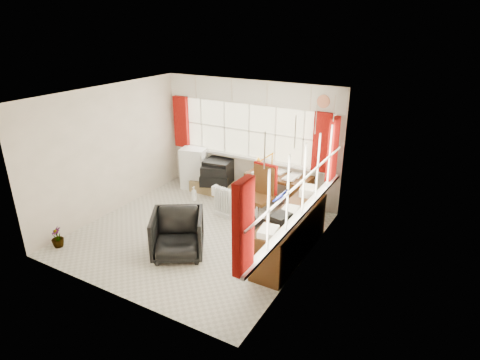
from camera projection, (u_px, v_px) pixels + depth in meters
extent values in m
plane|color=beige|center=(197.00, 233.00, 7.28)|extent=(4.00, 4.00, 0.00)
plane|color=beige|center=(250.00, 140.00, 8.43)|extent=(4.00, 0.00, 4.00)
plane|color=beige|center=(104.00, 216.00, 5.20)|extent=(4.00, 0.00, 4.00)
plane|color=beige|center=(109.00, 151.00, 7.73)|extent=(0.00, 4.00, 4.00)
plane|color=beige|center=(305.00, 192.00, 5.90)|extent=(0.00, 4.00, 4.00)
plane|color=white|center=(191.00, 95.00, 6.35)|extent=(4.00, 4.00, 0.00)
plane|color=#F8F1C5|center=(249.00, 131.00, 8.34)|extent=(3.60, 0.00, 3.60)
cube|color=white|center=(248.00, 158.00, 8.52)|extent=(3.70, 0.12, 0.05)
cube|color=white|center=(201.00, 124.00, 8.88)|extent=(0.03, 0.02, 1.10)
cube|color=white|center=(225.00, 127.00, 8.60)|extent=(0.03, 0.02, 1.10)
cube|color=white|center=(249.00, 131.00, 8.33)|extent=(0.03, 0.02, 1.10)
cube|color=white|center=(275.00, 135.00, 8.06)|extent=(0.03, 0.02, 1.10)
cube|color=white|center=(303.00, 139.00, 7.78)|extent=(0.03, 0.02, 1.10)
plane|color=#F8F1C5|center=(305.00, 179.00, 5.84)|extent=(0.00, 3.60, 3.60)
cube|color=white|center=(300.00, 214.00, 6.07)|extent=(0.12, 3.70, 0.05)
cube|color=white|center=(268.00, 211.00, 4.87)|extent=(0.02, 0.03, 1.10)
cube|color=white|center=(288.00, 194.00, 5.36)|extent=(0.02, 0.03, 1.10)
cube|color=white|center=(304.00, 179.00, 5.84)|extent=(0.02, 0.03, 1.10)
cube|color=white|center=(318.00, 167.00, 6.33)|extent=(0.02, 0.03, 1.10)
cube|color=white|center=(330.00, 156.00, 6.81)|extent=(0.02, 0.03, 1.10)
cube|color=#961408|center=(181.00, 122.00, 9.05)|extent=(0.35, 0.10, 1.15)
cube|color=#961408|center=(322.00, 143.00, 7.54)|extent=(0.35, 0.10, 1.15)
cube|color=#961408|center=(333.00, 149.00, 7.16)|extent=(0.10, 0.35, 1.15)
cube|color=#961408|center=(243.00, 227.00, 4.50)|extent=(0.10, 0.35, 1.15)
cube|color=silver|center=(249.00, 92.00, 8.02)|extent=(3.95, 0.08, 0.48)
cube|color=silver|center=(307.00, 126.00, 5.55)|extent=(0.08, 3.95, 0.48)
cube|color=#492411|center=(279.00, 176.00, 7.99)|extent=(1.31, 0.71, 0.06)
cube|color=#492411|center=(258.00, 188.00, 8.38)|extent=(0.33, 0.59, 0.68)
cube|color=#492411|center=(300.00, 198.00, 7.88)|extent=(0.33, 0.59, 0.68)
cube|color=white|center=(279.00, 174.00, 7.97)|extent=(0.23, 0.31, 0.02)
cube|color=white|center=(279.00, 174.00, 7.97)|extent=(0.23, 0.31, 0.02)
cube|color=white|center=(279.00, 174.00, 7.97)|extent=(0.23, 0.31, 0.02)
cube|color=white|center=(279.00, 174.00, 7.97)|extent=(0.23, 0.31, 0.02)
cube|color=white|center=(279.00, 174.00, 7.97)|extent=(0.23, 0.31, 0.02)
cube|color=white|center=(279.00, 173.00, 7.97)|extent=(0.23, 0.31, 0.02)
cylinder|color=#FFAA0A|center=(272.00, 174.00, 7.96)|extent=(0.11, 0.11, 0.02)
cylinder|color=#FFAA0A|center=(272.00, 164.00, 7.88)|extent=(0.03, 0.03, 0.42)
cone|color=#FFAA0A|center=(272.00, 156.00, 7.82)|extent=(0.20, 0.19, 0.17)
cube|color=black|center=(257.00, 225.00, 7.52)|extent=(0.55, 0.55, 0.04)
cylinder|color=silver|center=(257.00, 213.00, 7.42)|extent=(0.07, 0.07, 0.57)
cube|color=#492411|center=(258.00, 199.00, 7.31)|extent=(0.53, 0.52, 0.07)
cube|color=#492411|center=(265.00, 179.00, 7.38)|extent=(0.44, 0.11, 0.55)
cube|color=#961408|center=(265.00, 178.00, 7.37)|extent=(0.49, 0.12, 0.57)
imported|color=black|center=(178.00, 234.00, 6.49)|extent=(1.13, 1.13, 0.76)
cube|color=white|center=(224.00, 214.00, 7.93)|extent=(0.41, 0.20, 0.08)
cube|color=white|center=(217.00, 198.00, 7.92)|extent=(0.04, 0.12, 0.51)
cube|color=white|center=(219.00, 199.00, 7.89)|extent=(0.04, 0.12, 0.51)
cube|color=white|center=(221.00, 199.00, 7.85)|extent=(0.04, 0.12, 0.51)
cube|color=white|center=(223.00, 200.00, 7.82)|extent=(0.04, 0.12, 0.51)
cube|color=white|center=(226.00, 201.00, 7.79)|extent=(0.04, 0.12, 0.51)
cube|color=white|center=(228.00, 202.00, 7.76)|extent=(0.04, 0.12, 0.51)
cube|color=white|center=(231.00, 202.00, 7.73)|extent=(0.04, 0.12, 0.51)
cube|color=#492411|center=(291.00, 234.00, 6.52)|extent=(0.50, 2.00, 0.75)
cube|color=white|center=(268.00, 232.00, 5.72)|extent=(0.24, 0.32, 0.10)
cube|color=white|center=(290.00, 210.00, 6.37)|extent=(0.24, 0.32, 0.10)
cube|color=white|center=(308.00, 192.00, 7.02)|extent=(0.24, 0.32, 0.10)
cube|color=black|center=(280.00, 217.00, 6.12)|extent=(0.30, 0.36, 0.11)
cube|color=tan|center=(221.00, 189.00, 8.88)|extent=(1.40, 0.50, 0.25)
cube|color=black|center=(219.00, 171.00, 8.80)|extent=(0.64, 0.59, 0.52)
cube|color=#4F90E0|center=(213.00, 175.00, 8.57)|extent=(0.43, 0.08, 0.35)
cube|color=black|center=(215.00, 180.00, 8.72)|extent=(0.72, 0.60, 0.22)
cube|color=black|center=(214.00, 170.00, 8.64)|extent=(0.66, 0.56, 0.21)
cube|color=white|center=(195.00, 167.00, 9.15)|extent=(0.67, 0.67, 0.93)
cube|color=silver|center=(201.00, 167.00, 8.80)|extent=(0.03, 0.03, 0.49)
imported|color=white|center=(194.00, 194.00, 8.53)|extent=(0.13, 0.13, 0.32)
imported|color=#90D6CB|center=(252.00, 198.00, 8.49)|extent=(0.10, 0.11, 0.18)
imported|color=black|center=(57.00, 237.00, 6.80)|extent=(0.26, 0.26, 0.36)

